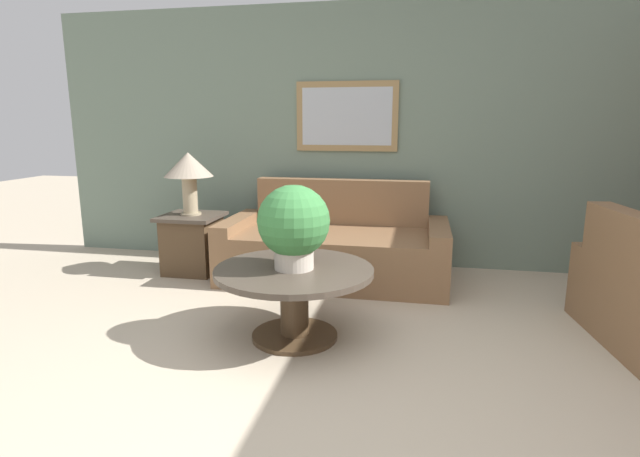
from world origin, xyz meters
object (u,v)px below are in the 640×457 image
at_px(side_table, 193,243).
at_px(potted_plant_on_table, 294,224).
at_px(couch_main, 335,249).
at_px(table_lamp, 189,169).
at_px(coffee_table, 294,288).

relative_size(side_table, potted_plant_on_table, 1.03).
xyz_separation_m(couch_main, table_lamp, (-1.41, -0.07, 0.73)).
xyz_separation_m(side_table, table_lamp, (0.00, -0.00, 0.72)).
distance_m(coffee_table, potted_plant_on_table, 0.44).
relative_size(coffee_table, side_table, 1.86).
bearing_deg(potted_plant_on_table, side_table, 136.10).
height_order(coffee_table, table_lamp, table_lamp).
distance_m(couch_main, table_lamp, 1.59).
xyz_separation_m(couch_main, coffee_table, (-0.05, -1.38, 0.07)).
bearing_deg(side_table, couch_main, 3.00).
height_order(couch_main, side_table, couch_main).
distance_m(coffee_table, table_lamp, 2.00).
xyz_separation_m(coffee_table, table_lamp, (-1.36, 1.30, 0.66)).
distance_m(couch_main, side_table, 1.41).
bearing_deg(coffee_table, potted_plant_on_table, -71.47).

